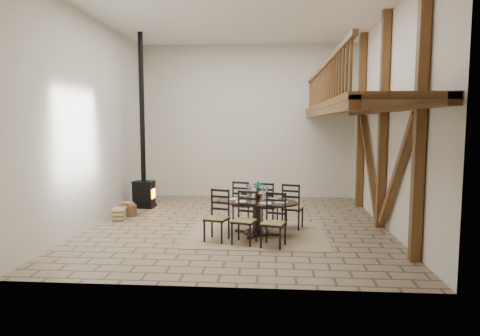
# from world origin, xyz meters

# --- Properties ---
(ground) EXTENTS (8.00, 8.00, 0.00)m
(ground) POSITION_xyz_m (0.00, 0.00, 0.00)
(ground) COLOR #8A795C
(ground) RESTS_ON ground
(room_shell) EXTENTS (7.02, 8.02, 5.01)m
(room_shell) POSITION_xyz_m (1.19, 0.00, 3.01)
(room_shell) COLOR beige
(room_shell) RESTS_ON ground
(rug) EXTENTS (3.00, 2.50, 0.02)m
(rug) POSITION_xyz_m (0.50, -0.91, 0.01)
(rug) COLOR tan
(rug) RESTS_ON ground
(dining_table) EXTENTS (2.17, 2.43, 1.19)m
(dining_table) POSITION_xyz_m (0.50, -0.91, 0.40)
(dining_table) COLOR black
(dining_table) RESTS_ON ground
(wood_stove) EXTENTS (0.63, 0.51, 5.00)m
(wood_stove) POSITION_xyz_m (-2.90, 1.91, 1.14)
(wood_stove) COLOR black
(wood_stove) RESTS_ON ground
(log_basket) EXTENTS (0.46, 0.46, 0.38)m
(log_basket) POSITION_xyz_m (-2.99, 0.76, 0.16)
(log_basket) COLOR brown
(log_basket) RESTS_ON ground
(log_stack) EXTENTS (0.37, 0.46, 0.31)m
(log_stack) POSITION_xyz_m (-3.05, 0.28, 0.15)
(log_stack) COLOR tan
(log_stack) RESTS_ON ground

